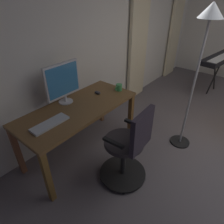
# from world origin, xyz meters

# --- Properties ---
(back_room_partition) EXTENTS (5.76, 0.10, 2.65)m
(back_room_partition) POSITION_xyz_m (0.00, -2.75, 1.33)
(back_room_partition) COLOR silver
(back_room_partition) RESTS_ON ground
(curtain_left_panel) EXTENTS (0.50, 0.06, 2.49)m
(curtain_left_panel) POSITION_xyz_m (-2.17, -2.64, 1.24)
(curtain_left_panel) COLOR beige
(curtain_left_panel) RESTS_ON ground
(curtain_right_panel) EXTENTS (0.54, 0.06, 2.49)m
(curtain_right_panel) POSITION_xyz_m (-0.53, -2.64, 1.24)
(curtain_right_panel) COLOR beige
(curtain_right_panel) RESTS_ON ground
(desk) EXTENTS (1.55, 0.67, 0.72)m
(desk) POSITION_xyz_m (1.36, -2.26, 0.63)
(desk) COLOR brown
(desk) RESTS_ON ground
(office_chair) EXTENTS (0.56, 0.56, 0.99)m
(office_chair) POSITION_xyz_m (1.35, -1.50, 0.47)
(office_chair) COLOR black
(office_chair) RESTS_ON ground
(computer_monitor) EXTENTS (0.48, 0.18, 0.51)m
(computer_monitor) POSITION_xyz_m (1.38, -2.48, 1.00)
(computer_monitor) COLOR silver
(computer_monitor) RESTS_ON desk
(computer_keyboard) EXTENTS (0.42, 0.14, 0.02)m
(computer_keyboard) POSITION_xyz_m (1.80, -2.22, 0.73)
(computer_keyboard) COLOR #B7BCC1
(computer_keyboard) RESTS_ON desk
(computer_mouse) EXTENTS (0.06, 0.10, 0.04)m
(computer_mouse) POSITION_xyz_m (0.95, -2.32, 0.74)
(computer_mouse) COLOR #333338
(computer_mouse) RESTS_ON desk
(mug_coffee) EXTENTS (0.13, 0.09, 0.09)m
(mug_coffee) POSITION_xyz_m (0.68, -2.15, 0.77)
(mug_coffee) COLOR #3D9951
(mug_coffee) RESTS_ON desk
(piano_keyboard) EXTENTS (1.26, 0.48, 0.81)m
(piano_keyboard) POSITION_xyz_m (-1.75, -1.42, 0.74)
(piano_keyboard) COLOR black
(piano_keyboard) RESTS_ON ground
(floor_lamp) EXTENTS (0.28, 0.28, 1.85)m
(floor_lamp) POSITION_xyz_m (0.33, -1.26, 1.44)
(floor_lamp) COLOR black
(floor_lamp) RESTS_ON ground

